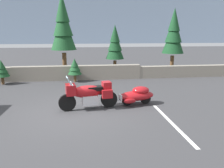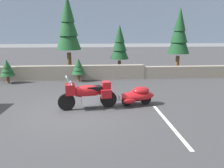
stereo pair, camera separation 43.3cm
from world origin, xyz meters
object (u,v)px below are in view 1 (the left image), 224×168
(pine_tree_secondary, at_px, (174,33))
(pine_tree_far_right, at_px, (115,44))
(car_shaped_trailer, at_px, (137,95))
(touring_motorcycle, at_px, (88,94))
(pine_tree_tall, at_px, (63,25))

(pine_tree_secondary, relative_size, pine_tree_far_right, 1.32)
(car_shaped_trailer, distance_m, pine_tree_secondary, 8.26)
(touring_motorcycle, relative_size, car_shaped_trailer, 1.03)
(car_shaped_trailer, relative_size, pine_tree_far_right, 0.64)
(car_shaped_trailer, relative_size, pine_tree_secondary, 0.48)
(pine_tree_secondary, bearing_deg, pine_tree_far_right, 175.97)
(pine_tree_tall, bearing_deg, touring_motorcycle, -79.08)
(car_shaped_trailer, bearing_deg, pine_tree_tall, 115.99)
(pine_tree_secondary, bearing_deg, car_shaped_trailer, -122.30)
(touring_motorcycle, relative_size, pine_tree_far_right, 0.66)
(pine_tree_tall, xyz_separation_m, pine_tree_secondary, (7.62, -0.34, -0.56))
(touring_motorcycle, xyz_separation_m, pine_tree_secondary, (6.21, 6.97, 2.28))
(touring_motorcycle, xyz_separation_m, pine_tree_tall, (-1.41, 7.31, 2.83))
(pine_tree_tall, relative_size, pine_tree_secondary, 1.19)
(touring_motorcycle, distance_m, car_shaped_trailer, 2.04)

